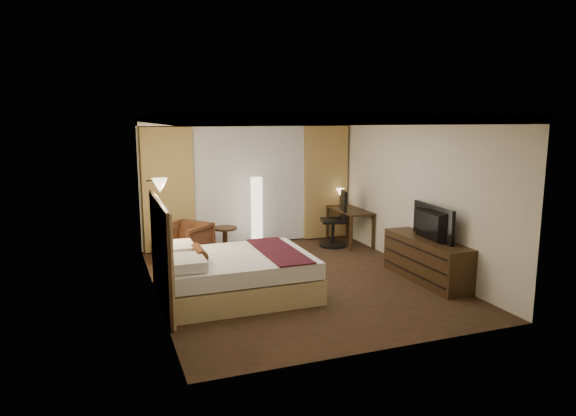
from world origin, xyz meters
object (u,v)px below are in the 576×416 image
object	(u,v)px
floor_lamp	(257,213)
dresser	(426,260)
television	(427,219)
bed	(238,275)
office_chair	(333,219)
armchair	(185,240)
desk	(349,227)
side_table	(225,240)

from	to	relation	value
floor_lamp	dresser	bearing A→B (deg)	-55.85
dresser	television	distance (m)	0.69
bed	office_chair	distance (m)	3.46
bed	armchair	xyz separation A→B (m)	(-0.44, 2.12, 0.09)
armchair	office_chair	bearing A→B (deg)	51.30
armchair	floor_lamp	size ratio (longest dim) A/B	0.55
desk	dresser	world-z (taller)	desk
bed	dresser	distance (m)	3.12
armchair	side_table	size ratio (longest dim) A/B	1.54
floor_lamp	desk	size ratio (longest dim) A/B	1.21
bed	television	size ratio (longest dim) A/B	1.91
armchair	floor_lamp	distance (m)	1.63
bed	desk	bearing A→B (deg)	36.76
floor_lamp	dresser	xyz separation A→B (m)	(2.01, -2.96, -0.39)
desk	office_chair	world-z (taller)	office_chair
bed	office_chair	size ratio (longest dim) A/B	1.86
bed	desk	size ratio (longest dim) A/B	1.77
floor_lamp	side_table	bearing A→B (deg)	-170.07
office_chair	television	world-z (taller)	office_chair
office_chair	dresser	size ratio (longest dim) A/B	0.65
side_table	floor_lamp	bearing A→B (deg)	9.93
bed	floor_lamp	world-z (taller)	floor_lamp
floor_lamp	television	world-z (taller)	floor_lamp
floor_lamp	desk	bearing A→B (deg)	-8.59
bed	dresser	size ratio (longest dim) A/B	1.20
floor_lamp	television	distance (m)	3.57
office_chair	television	size ratio (longest dim) A/B	1.02
desk	dresser	size ratio (longest dim) A/B	0.68
office_chair	desk	bearing A→B (deg)	22.69
bed	side_table	xyz separation A→B (m)	(0.39, 2.45, -0.06)
side_table	desk	bearing A→B (deg)	-3.74
desk	office_chair	size ratio (longest dim) A/B	1.05
armchair	desk	size ratio (longest dim) A/B	0.66
side_table	office_chair	xyz separation A→B (m)	(2.24, -0.22, 0.33)
armchair	dresser	size ratio (longest dim) A/B	0.45
dresser	floor_lamp	bearing A→B (deg)	124.15
office_chair	floor_lamp	bearing A→B (deg)	-176.86
desk	television	world-z (taller)	television
office_chair	dresser	bearing A→B (deg)	-64.31
bed	floor_lamp	bearing A→B (deg)	67.02
armchair	television	bearing A→B (deg)	13.74
desk	dresser	xyz separation A→B (m)	(0.05, -2.66, -0.02)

